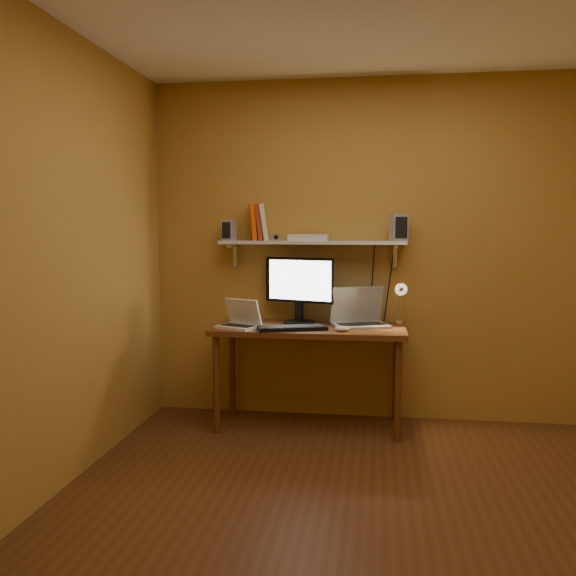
% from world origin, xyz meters
% --- Properties ---
extents(room, '(3.44, 3.24, 2.64)m').
position_xyz_m(room, '(0.00, 0.00, 1.30)').
color(room, '#542F15').
rests_on(room, ground).
extents(desk, '(1.40, 0.60, 0.75)m').
position_xyz_m(desk, '(-0.44, 1.28, 0.66)').
color(desk, brown).
rests_on(desk, ground).
extents(wall_shelf, '(1.40, 0.25, 0.21)m').
position_xyz_m(wall_shelf, '(-0.44, 1.47, 1.36)').
color(wall_shelf, silver).
rests_on(wall_shelf, room).
extents(monitor, '(0.54, 0.30, 0.50)m').
position_xyz_m(monitor, '(-0.54, 1.43, 1.03)').
color(monitor, black).
rests_on(monitor, desk).
extents(laptop, '(0.46, 0.39, 0.29)m').
position_xyz_m(laptop, '(-0.09, 1.37, 0.82)').
color(laptop, gray).
rests_on(laptop, desk).
extents(netbook, '(0.34, 0.30, 0.21)m').
position_xyz_m(netbook, '(-0.93, 1.16, 0.81)').
color(netbook, silver).
rests_on(netbook, desk).
extents(keyboard, '(0.51, 0.31, 0.03)m').
position_xyz_m(keyboard, '(-0.55, 1.13, 0.76)').
color(keyboard, black).
rests_on(keyboard, desk).
extents(mouse, '(0.11, 0.07, 0.04)m').
position_xyz_m(mouse, '(-0.19, 1.11, 0.77)').
color(mouse, silver).
rests_on(mouse, desk).
extents(desk_lamp, '(0.09, 0.23, 0.38)m').
position_xyz_m(desk_lamp, '(0.22, 1.41, 0.96)').
color(desk_lamp, silver).
rests_on(desk_lamp, desk).
extents(speaker_left, '(0.11, 0.11, 0.16)m').
position_xyz_m(speaker_left, '(-1.08, 1.46, 1.45)').
color(speaker_left, gray).
rests_on(speaker_left, wall_shelf).
extents(speaker_right, '(0.14, 0.14, 0.20)m').
position_xyz_m(speaker_right, '(0.20, 1.46, 1.47)').
color(speaker_right, gray).
rests_on(speaker_right, wall_shelf).
extents(books, '(0.18, 0.20, 0.28)m').
position_xyz_m(books, '(-0.86, 1.48, 1.51)').
color(books, '#F74E08').
rests_on(books, wall_shelf).
extents(shelf_camera, '(0.09, 0.05, 0.05)m').
position_xyz_m(shelf_camera, '(-0.71, 1.42, 1.40)').
color(shelf_camera, silver).
rests_on(shelf_camera, wall_shelf).
extents(router, '(0.30, 0.20, 0.05)m').
position_xyz_m(router, '(-0.47, 1.48, 1.40)').
color(router, silver).
rests_on(router, wall_shelf).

